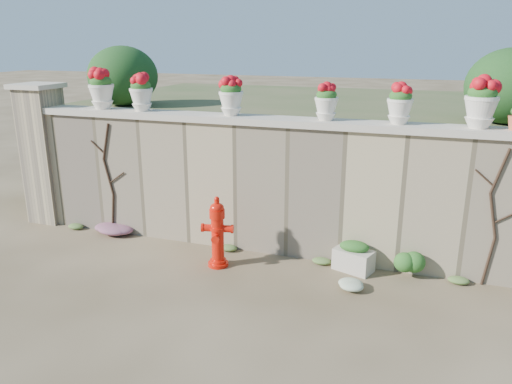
% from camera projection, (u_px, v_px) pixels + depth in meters
% --- Properties ---
extents(ground, '(80.00, 80.00, 0.00)m').
position_uv_depth(ground, '(220.00, 301.00, 6.38)').
color(ground, '#4C3D26').
rests_on(ground, ground).
extents(stone_wall, '(8.00, 0.40, 2.00)m').
position_uv_depth(stone_wall, '(264.00, 188.00, 7.72)').
color(stone_wall, tan).
rests_on(stone_wall, ground).
extents(wall_cap, '(8.10, 0.52, 0.10)m').
position_uv_depth(wall_cap, '(265.00, 121.00, 7.41)').
color(wall_cap, beige).
rests_on(wall_cap, stone_wall).
extents(gate_pillar, '(0.72, 0.72, 2.48)m').
position_uv_depth(gate_pillar, '(45.00, 153.00, 8.94)').
color(gate_pillar, tan).
rests_on(gate_pillar, ground).
extents(raised_fill, '(9.00, 6.00, 2.00)m').
position_uv_depth(raised_fill, '(311.00, 148.00, 10.61)').
color(raised_fill, '#384C23').
rests_on(raised_fill, ground).
extents(back_shrub_left, '(1.30, 1.30, 1.10)m').
position_uv_depth(back_shrub_left, '(123.00, 76.00, 9.35)').
color(back_shrub_left, '#143814').
rests_on(back_shrub_left, raised_fill).
extents(back_shrub_right, '(1.30, 1.30, 1.10)m').
position_uv_depth(back_shrub_right, '(511.00, 86.00, 7.29)').
color(back_shrub_right, '#143814').
rests_on(back_shrub_right, raised_fill).
extents(vine_left, '(0.60, 0.04, 1.91)m').
position_uv_depth(vine_left, '(109.00, 177.00, 8.36)').
color(vine_left, black).
rests_on(vine_left, ground).
extents(vine_right, '(0.60, 0.04, 1.91)m').
position_uv_depth(vine_right, '(494.00, 216.00, 6.51)').
color(vine_right, black).
rests_on(vine_right, ground).
extents(fire_hydrant, '(0.46, 0.33, 1.06)m').
position_uv_depth(fire_hydrant, '(217.00, 232.00, 7.22)').
color(fire_hydrant, red).
rests_on(fire_hydrant, ground).
extents(planter_box, '(0.62, 0.48, 0.45)m').
position_uv_depth(planter_box, '(354.00, 257.00, 7.17)').
color(planter_box, beige).
rests_on(planter_box, ground).
extents(green_shrub, '(0.58, 0.52, 0.55)m').
position_uv_depth(green_shrub, '(409.00, 260.00, 6.92)').
color(green_shrub, '#1E5119').
rests_on(green_shrub, ground).
extents(magenta_clump, '(0.83, 0.56, 0.22)m').
position_uv_depth(magenta_clump, '(111.00, 228.00, 8.54)').
color(magenta_clump, '#AD2288').
rests_on(magenta_clump, ground).
extents(white_flowers, '(0.47, 0.38, 0.17)m').
position_uv_depth(white_flowers, '(350.00, 284.00, 6.64)').
color(white_flowers, white).
rests_on(white_flowers, ground).
extents(urn_pot_0, '(0.41, 0.41, 0.64)m').
position_uv_depth(urn_pot_0, '(101.00, 89.00, 8.19)').
color(urn_pot_0, silver).
rests_on(urn_pot_0, wall_cap).
extents(urn_pot_1, '(0.37, 0.37, 0.58)m').
position_uv_depth(urn_pot_1, '(141.00, 93.00, 7.96)').
color(urn_pot_1, silver).
rests_on(urn_pot_1, wall_cap).
extents(urn_pot_2, '(0.37, 0.37, 0.58)m').
position_uv_depth(urn_pot_2, '(231.00, 96.00, 7.48)').
color(urn_pot_2, silver).
rests_on(urn_pot_2, wall_cap).
extents(urn_pot_3, '(0.33, 0.33, 0.52)m').
position_uv_depth(urn_pot_3, '(326.00, 102.00, 7.04)').
color(urn_pot_3, silver).
rests_on(urn_pot_3, wall_cap).
extents(urn_pot_4, '(0.35, 0.35, 0.55)m').
position_uv_depth(urn_pot_4, '(400.00, 104.00, 6.72)').
color(urn_pot_4, silver).
rests_on(urn_pot_4, wall_cap).
extents(urn_pot_5, '(0.42, 0.42, 0.66)m').
position_uv_depth(urn_pot_5, '(481.00, 103.00, 6.39)').
color(urn_pot_5, silver).
rests_on(urn_pot_5, wall_cap).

